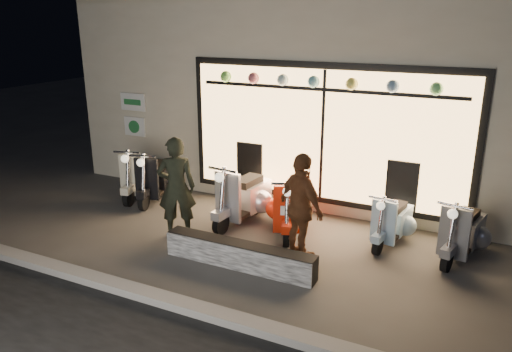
{
  "coord_description": "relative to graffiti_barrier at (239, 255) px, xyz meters",
  "views": [
    {
      "loc": [
        3.64,
        -6.67,
        3.65
      ],
      "look_at": [
        0.08,
        0.6,
        1.05
      ],
      "focal_mm": 35.0,
      "sensor_mm": 36.0,
      "label": 1
    }
  ],
  "objects": [
    {
      "name": "ground",
      "position": [
        -0.41,
        0.65,
        -0.2
      ],
      "size": [
        40.0,
        40.0,
        0.0
      ],
      "primitive_type": "plane",
      "color": "#383533",
      "rests_on": "ground"
    },
    {
      "name": "kerb",
      "position": [
        -0.41,
        -1.35,
        -0.14
      ],
      "size": [
        40.0,
        0.25,
        0.12
      ],
      "primitive_type": "cube",
      "color": "slate",
      "rests_on": "ground"
    },
    {
      "name": "shop_building",
      "position": [
        -0.41,
        5.63,
        1.9
      ],
      "size": [
        10.2,
        6.23,
        4.2
      ],
      "color": "beige",
      "rests_on": "ground"
    },
    {
      "name": "graffiti_barrier",
      "position": [
        0.0,
        0.0,
        0.0
      ],
      "size": [
        2.43,
        0.28,
        0.4
      ],
      "primitive_type": "cube",
      "color": "black",
      "rests_on": "ground"
    },
    {
      "name": "scooter_silver",
      "position": [
        -0.77,
        1.74,
        0.25
      ],
      "size": [
        0.6,
        1.59,
        1.13
      ],
      "rotation": [
        0.0,
        0.0,
        -0.1
      ],
      "color": "black",
      "rests_on": "ground"
    },
    {
      "name": "scooter_red",
      "position": [
        0.09,
        1.68,
        0.22
      ],
      "size": [
        0.81,
        1.44,
        1.04
      ],
      "rotation": [
        0.0,
        0.0,
        0.37
      ],
      "color": "black",
      "rests_on": "ground"
    },
    {
      "name": "scooter_black",
      "position": [
        -2.98,
        1.98,
        0.22
      ],
      "size": [
        0.72,
        1.48,
        1.06
      ],
      "rotation": [
        0.0,
        0.0,
        0.26
      ],
      "color": "black",
      "rests_on": "ground"
    },
    {
      "name": "scooter_cream",
      "position": [
        -3.39,
        2.03,
        0.23
      ],
      "size": [
        0.73,
        1.51,
        1.07
      ],
      "rotation": [
        0.0,
        0.0,
        0.25
      ],
      "color": "black",
      "rests_on": "ground"
    },
    {
      "name": "scooter_blue",
      "position": [
        1.89,
        1.98,
        0.17
      ],
      "size": [
        0.53,
        1.28,
        0.91
      ],
      "rotation": [
        0.0,
        0.0,
        -0.15
      ],
      "color": "black",
      "rests_on": "ground"
    },
    {
      "name": "scooter_grey",
      "position": [
        3.0,
        1.95,
        0.2
      ],
      "size": [
        0.64,
        1.41,
        1.0
      ],
      "rotation": [
        0.0,
        0.0,
        -0.21
      ],
      "color": "black",
      "rests_on": "ground"
    },
    {
      "name": "man",
      "position": [
        -1.5,
        0.56,
        0.68
      ],
      "size": [
        0.77,
        0.7,
        1.76
      ],
      "primitive_type": "imported",
      "rotation": [
        0.0,
        0.0,
        3.69
      ],
      "color": "black",
      "rests_on": "ground"
    },
    {
      "name": "woman",
      "position": [
        0.72,
        0.68,
        0.66
      ],
      "size": [
        1.07,
        0.9,
        1.71
      ],
      "primitive_type": "imported",
      "rotation": [
        0.0,
        0.0,
        2.56
      ],
      "color": "brown",
      "rests_on": "ground"
    }
  ]
}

